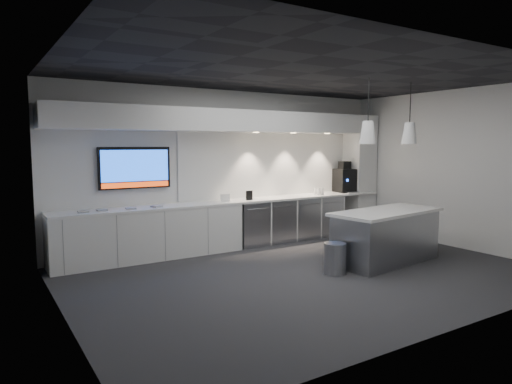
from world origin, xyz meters
TOP-DOWN VIEW (x-y plane):
  - floor at (0.00, 0.00)m, footprint 7.00×7.00m
  - ceiling at (0.00, 0.00)m, footprint 7.00×7.00m
  - wall_back at (0.00, 2.50)m, footprint 7.00×0.00m
  - wall_front at (0.00, -2.50)m, footprint 7.00×0.00m
  - wall_left at (-3.50, 0.00)m, footprint 0.00×7.00m
  - wall_right at (3.50, 0.00)m, footprint 0.00×7.00m
  - back_counter at (0.00, 2.17)m, footprint 6.80×0.65m
  - left_base_cabinets at (-1.75, 2.17)m, footprint 3.30×0.63m
  - fridge_unit_a at (0.25, 2.17)m, footprint 0.60×0.61m
  - fridge_unit_b at (0.88, 2.17)m, footprint 0.60×0.61m
  - fridge_unit_c at (1.51, 2.17)m, footprint 0.60×0.61m
  - fridge_unit_d at (2.14, 2.17)m, footprint 0.60×0.61m
  - backsplash at (1.20, 2.48)m, footprint 4.60×0.03m
  - soffit at (0.00, 2.20)m, footprint 6.90×0.60m
  - column at (3.20, 2.20)m, footprint 0.55×0.55m
  - wall_tv at (-1.90, 2.45)m, footprint 1.25×0.07m
  - island at (1.51, -0.15)m, footprint 2.16×1.14m
  - bin at (0.31, -0.22)m, footprint 0.40×0.40m
  - coffee_machine at (2.76, 2.20)m, footprint 0.44×0.59m
  - sign_black at (0.20, 2.10)m, footprint 0.14×0.02m
  - sign_white at (-0.30, 2.13)m, footprint 0.18×0.07m
  - cup_cluster at (1.91, 2.07)m, footprint 0.17×0.17m
  - tray_a at (-2.85, 2.12)m, footprint 0.17×0.17m
  - tray_b at (-2.55, 2.14)m, footprint 0.16×0.16m
  - tray_c at (-2.10, 2.09)m, footprint 0.18×0.18m
  - tray_d at (-1.65, 2.09)m, footprint 0.20×0.20m
  - pendant_left at (1.02, -0.15)m, footprint 0.25×0.25m
  - pendant_right at (2.01, -0.15)m, footprint 0.25×0.25m

SIDE VIEW (x-z plane):
  - floor at x=0.00m, z-range 0.00..0.00m
  - bin at x=0.31m, z-range 0.00..0.47m
  - fridge_unit_a at x=0.25m, z-range 0.00..0.85m
  - fridge_unit_b at x=0.88m, z-range 0.00..0.85m
  - fridge_unit_c at x=1.51m, z-range 0.00..0.85m
  - fridge_unit_d at x=2.14m, z-range 0.00..0.85m
  - left_base_cabinets at x=-1.75m, z-range 0.00..0.86m
  - island at x=1.51m, z-range 0.00..0.88m
  - back_counter at x=0.00m, z-range 0.86..0.90m
  - tray_a at x=-2.85m, z-range 0.90..0.92m
  - tray_b at x=-2.55m, z-range 0.90..0.92m
  - tray_c at x=-2.10m, z-range 0.90..0.92m
  - tray_d at x=-1.65m, z-range 0.90..0.92m
  - sign_white at x=-0.30m, z-range 0.90..1.04m
  - cup_cluster at x=1.91m, z-range 0.90..1.04m
  - sign_black at x=0.20m, z-range 0.90..1.08m
  - coffee_machine at x=2.76m, z-range 0.84..1.53m
  - column at x=3.20m, z-range 0.00..2.60m
  - wall_back at x=0.00m, z-range -2.00..5.00m
  - wall_front at x=0.00m, z-range -2.00..5.00m
  - wall_left at x=-3.50m, z-range -2.00..5.00m
  - wall_right at x=3.50m, z-range -2.00..5.00m
  - backsplash at x=1.20m, z-range 0.90..2.20m
  - wall_tv at x=-1.90m, z-range 1.20..1.92m
  - pendant_left at x=1.02m, z-range 1.62..2.68m
  - pendant_right at x=2.01m, z-range 1.62..2.68m
  - soffit at x=0.00m, z-range 2.20..2.60m
  - ceiling at x=0.00m, z-range 3.00..3.00m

